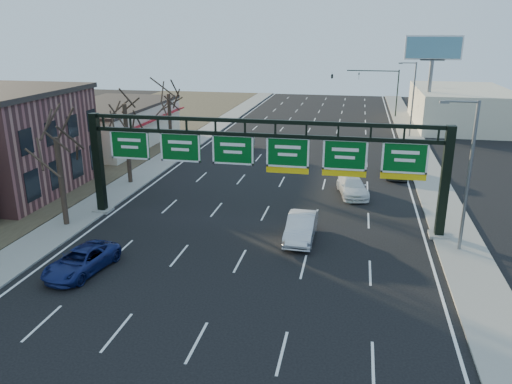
% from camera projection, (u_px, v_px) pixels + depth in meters
% --- Properties ---
extents(ground, '(160.00, 160.00, 0.00)m').
position_uv_depth(ground, '(231.00, 277.00, 26.82)').
color(ground, black).
rests_on(ground, ground).
extents(sidewalk_left, '(3.00, 120.00, 0.12)m').
position_uv_depth(sidewalk_left, '(153.00, 167.00, 47.85)').
color(sidewalk_left, gray).
rests_on(sidewalk_left, ground).
extents(sidewalk_right, '(3.00, 120.00, 0.12)m').
position_uv_depth(sidewalk_right, '(432.00, 183.00, 43.01)').
color(sidewalk_right, gray).
rests_on(sidewalk_right, ground).
extents(dirt_strip_left, '(21.00, 120.00, 0.06)m').
position_uv_depth(dirt_strip_left, '(39.00, 161.00, 50.17)').
color(dirt_strip_left, '#473D2B').
rests_on(dirt_strip_left, ground).
extents(lane_markings, '(21.60, 120.00, 0.01)m').
position_uv_depth(lane_markings, '(285.00, 175.00, 45.45)').
color(lane_markings, white).
rests_on(lane_markings, ground).
extents(sign_gantry, '(24.60, 1.20, 7.20)m').
position_uv_depth(sign_gantry, '(262.00, 158.00, 32.80)').
color(sign_gantry, black).
rests_on(sign_gantry, ground).
extents(brick_block, '(10.40, 12.40, 8.30)m').
position_uv_depth(brick_block, '(4.00, 141.00, 39.84)').
color(brick_block, brown).
rests_on(brick_block, ground).
extents(cream_strip, '(10.90, 18.40, 4.70)m').
position_uv_depth(cream_strip, '(111.00, 124.00, 57.17)').
color(cream_strip, beige).
rests_on(cream_strip, ground).
extents(building_right_distant, '(12.00, 20.00, 5.00)m').
position_uv_depth(building_right_distant, '(460.00, 107.00, 68.83)').
color(building_right_distant, beige).
rests_on(building_right_distant, ground).
extents(tree_gantry, '(3.60, 3.60, 8.48)m').
position_uv_depth(tree_gantry, '(54.00, 121.00, 31.69)').
color(tree_gantry, black).
rests_on(tree_gantry, sidewalk_left).
extents(tree_mid, '(3.60, 3.60, 9.24)m').
position_uv_depth(tree_mid, '(123.00, 91.00, 40.78)').
color(tree_mid, black).
rests_on(tree_mid, sidewalk_left).
extents(tree_far, '(3.60, 3.60, 8.86)m').
position_uv_depth(tree_far, '(168.00, 84.00, 50.21)').
color(tree_far, black).
rests_on(tree_far, sidewalk_left).
extents(streetlight_near, '(2.15, 0.22, 9.00)m').
position_uv_depth(streetlight_near, '(467.00, 169.00, 28.47)').
color(streetlight_near, slate).
rests_on(streetlight_near, sidewalk_right).
extents(streetlight_far, '(2.15, 0.22, 9.00)m').
position_uv_depth(streetlight_far, '(412.00, 96.00, 60.14)').
color(streetlight_far, slate).
rests_on(streetlight_far, sidewalk_right).
extents(billboard_right, '(7.00, 0.50, 12.00)m').
position_uv_depth(billboard_right, '(432.00, 59.00, 63.07)').
color(billboard_right, slate).
rests_on(billboard_right, ground).
extents(traffic_signal_mast, '(10.16, 0.54, 7.00)m').
position_uv_depth(traffic_signal_mast, '(357.00, 79.00, 75.27)').
color(traffic_signal_mast, black).
rests_on(traffic_signal_mast, ground).
extents(car_blue_suv, '(2.93, 5.06, 1.33)m').
position_uv_depth(car_blue_suv, '(81.00, 261.00, 27.19)').
color(car_blue_suv, navy).
rests_on(car_blue_suv, ground).
extents(car_silver_sedan, '(1.73, 4.88, 1.60)m').
position_uv_depth(car_silver_sedan, '(301.00, 227.00, 31.42)').
color(car_silver_sedan, '#BBBBC1').
rests_on(car_silver_sedan, ground).
extents(car_white_wagon, '(2.96, 5.26, 1.44)m').
position_uv_depth(car_white_wagon, '(352.00, 186.00, 39.90)').
color(car_white_wagon, white).
rests_on(car_white_wagon, ground).
extents(car_grey_far, '(2.17, 4.72, 1.57)m').
position_uv_depth(car_grey_far, '(398.00, 168.00, 44.92)').
color(car_grey_far, '#3B3D3F').
rests_on(car_grey_far, ground).
extents(car_silver_distant, '(1.68, 4.65, 1.52)m').
position_uv_depth(car_silver_distant, '(244.00, 144.00, 54.51)').
color(car_silver_distant, silver).
rests_on(car_silver_distant, ground).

